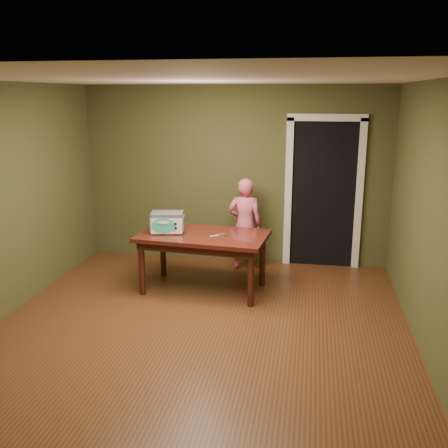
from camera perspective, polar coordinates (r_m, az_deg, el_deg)
name	(u,v)px	position (r m, az deg, el deg)	size (l,w,h in m)	color
floor	(197,333)	(5.42, -3.09, -12.38)	(5.00, 5.00, 0.00)	brown
room_shell	(195,174)	(4.89, -3.36, 5.76)	(4.52, 5.02, 2.61)	#444726
doorway	(323,191)	(7.61, 11.24, 3.69)	(1.10, 0.66, 2.25)	black
dining_table	(203,242)	(6.33, -2.39, -2.01)	(1.68, 1.04, 0.75)	#3B120D
toy_oven	(167,222)	(6.37, -6.50, 0.27)	(0.47, 0.36, 0.26)	#4C4F54
baking_pan	(223,235)	(6.22, -0.17, -1.22)	(0.10, 0.10, 0.02)	silver
spatula	(217,235)	(6.21, -0.85, -1.32)	(0.18, 0.03, 0.01)	#D8BF5E
child	(245,224)	(7.09, 2.38, -0.04)	(0.49, 0.32, 1.33)	#E35D7B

